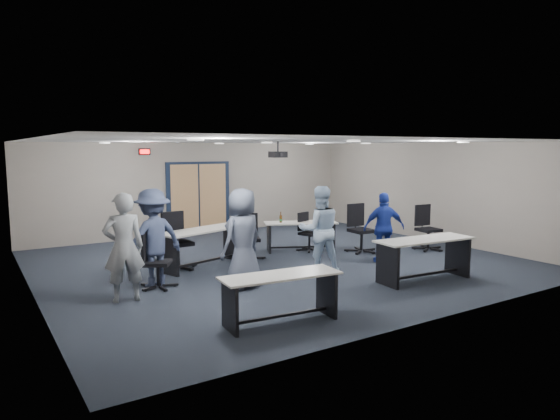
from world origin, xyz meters
TOP-DOWN VIEW (x-y plane):
  - floor at (0.00, 0.00)m, footprint 10.00×10.00m
  - back_wall at (0.00, 4.50)m, footprint 10.00×0.04m
  - front_wall at (0.00, -4.50)m, footprint 10.00×0.04m
  - left_wall at (-5.00, 0.00)m, footprint 0.04×9.00m
  - right_wall at (5.00, 0.00)m, footprint 0.04×9.00m
  - ceiling at (0.00, 0.00)m, footprint 10.00×9.00m
  - double_door at (0.00, 4.46)m, footprint 2.00×0.07m
  - exit_sign at (-1.60, 4.44)m, footprint 0.32×0.07m
  - ceiling_projector at (0.30, 0.50)m, footprint 0.35×0.32m
  - ceiling_can_lights at (0.00, 0.25)m, footprint 6.24×5.74m
  - table_front_left at (-2.08, -3.36)m, footprint 1.83×0.77m
  - table_front_right at (1.53, -2.86)m, footprint 2.07×0.84m
  - table_back_left at (-1.64, 0.46)m, footprint 2.13×1.22m
  - table_back_right at (1.10, 0.72)m, footprint 1.87×1.28m
  - chair_back_a at (-2.16, 0.55)m, footprint 0.80×0.80m
  - chair_back_b at (-0.46, 0.51)m, footprint 0.86×0.86m
  - chair_back_c at (1.28, 0.59)m, footprint 0.75×0.75m
  - chair_back_d at (2.26, -0.24)m, footprint 0.79×0.79m
  - chair_loose_left at (-3.00, -0.63)m, footprint 0.89×0.89m
  - chair_loose_right at (3.86, -0.93)m, footprint 0.79×0.79m
  - person_gray at (-3.72, -1.10)m, footprint 0.71×0.51m
  - person_plaid at (-1.67, -1.42)m, footprint 1.03×0.83m
  - person_lightblue at (0.17, -1.30)m, footprint 1.06×0.96m
  - person_navy at (1.94, -1.33)m, footprint 1.00×0.76m
  - person_back at (-3.02, -0.46)m, footprint 1.29×0.91m

SIDE VIEW (x-z plane):
  - floor at x=0.00m, z-range 0.00..0.00m
  - chair_back_c at x=1.28m, z-range 0.00..0.96m
  - table_front_left at x=-2.08m, z-range 0.13..0.86m
  - table_back_right at x=1.10m, z-range 0.01..1.00m
  - chair_loose_left at x=-3.00m, z-range 0.00..1.02m
  - chair_back_b at x=-0.46m, z-range 0.00..1.05m
  - table_front_right at x=1.53m, z-range 0.15..0.97m
  - table_back_left at x=-1.64m, z-range 0.15..0.97m
  - chair_loose_right at x=3.86m, z-range 0.00..1.13m
  - chair_back_d at x=2.26m, z-range 0.00..1.18m
  - chair_back_a at x=-2.16m, z-range 0.00..1.20m
  - person_navy at x=1.94m, z-range 0.00..1.58m
  - person_lightblue at x=0.17m, z-range 0.00..1.79m
  - person_back at x=-3.02m, z-range 0.00..1.81m
  - person_gray at x=-3.72m, z-range 0.00..1.83m
  - person_plaid at x=-1.67m, z-range 0.00..1.83m
  - double_door at x=0.00m, z-range -0.05..2.15m
  - back_wall at x=0.00m, z-range 0.00..2.70m
  - front_wall at x=0.00m, z-range 0.00..2.70m
  - left_wall at x=-5.00m, z-range 0.00..2.70m
  - right_wall at x=5.00m, z-range 0.00..2.70m
  - ceiling_projector at x=0.30m, z-range 2.22..2.59m
  - exit_sign at x=-1.60m, z-range 2.36..2.54m
  - ceiling_can_lights at x=0.00m, z-range 2.66..2.68m
  - ceiling at x=0.00m, z-range 2.68..2.72m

